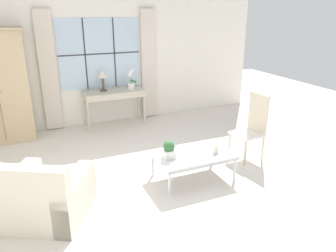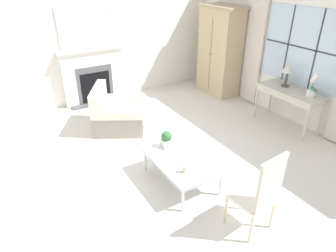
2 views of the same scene
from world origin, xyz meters
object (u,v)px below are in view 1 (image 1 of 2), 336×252
Objects in this scene: armchair_upholstered at (45,197)px; coffee_table at (193,156)px; potted_orchid at (131,81)px; side_chair_wooden at (253,124)px; pillar_candle at (216,150)px; table_lamp at (102,75)px; console_table at (114,95)px; potted_plant_small at (169,149)px.

coffee_table is at bearing 3.41° from armchair_upholstered.
potted_orchid reaches higher than side_chair_wooden.
side_chair_wooden is (1.25, -2.49, -0.33)m from potted_orchid.
potted_orchid reaches higher than pillar_candle.
coffee_table is (0.62, -2.79, -0.72)m from table_lamp.
console_table is 10.14× the size of pillar_candle.
console_table is at bearing 60.33° from armchair_upholstered.
table_lamp is 0.35× the size of armchair_upholstered.
potted_orchid is at bearing 90.72° from coffee_table.
potted_plant_small is 2.07× the size of pillar_candle.
side_chair_wooden is 4.21× the size of potted_plant_small.
table_lamp reaches higher than pillar_candle.
armchair_upholstered is 1.16× the size of side_chair_wooden.
side_chair_wooden reaches higher than console_table.
coffee_table is (-1.22, -0.25, -0.22)m from side_chair_wooden.
console_table is at bearing -20.67° from table_lamp.
console_table is 0.47m from potted_orchid.
armchair_upholstered is at bearing -176.02° from potted_plant_small.
coffee_table is (0.03, -2.74, -0.55)m from potted_orchid.
table_lamp reaches higher than potted_orchid.
table_lamp is at bearing 64.01° from armchair_upholstered.
pillar_candle is (0.71, -2.84, -0.21)m from console_table.
pillar_candle is (0.29, -0.13, 0.09)m from coffee_table.
side_chair_wooden is at bearing 11.71° from coffee_table.
table_lamp is at bearing 107.33° from pillar_candle.
armchair_upholstered is at bearing -124.98° from potted_orchid.
side_chair_wooden reaches higher than armchair_upholstered.
console_table is 1.17× the size of side_chair_wooden.
pillar_candle reaches higher than coffee_table.
table_lamp is at bearing 175.88° from potted_orchid.
table_lamp is 3.34m from armchair_upholstered.
potted_plant_small is (-0.35, -2.75, -0.39)m from potted_orchid.
pillar_candle is at bearing -72.67° from table_lamp.
potted_orchid is 3.56m from armchair_upholstered.
coffee_table is 9.08× the size of pillar_candle.
potted_plant_small is 0.69m from pillar_candle.
console_table is 2.85× the size of table_lamp.
side_chair_wooden is at bearing 6.55° from armchair_upholstered.
pillar_candle is (-0.93, -0.38, -0.13)m from side_chair_wooden.
armchair_upholstered is 1.68m from potted_plant_small.
armchair_upholstered is 3.30m from side_chair_wooden.
side_chair_wooden reaches higher than coffee_table.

